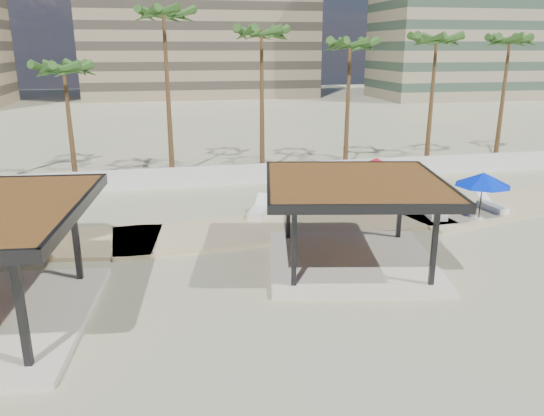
# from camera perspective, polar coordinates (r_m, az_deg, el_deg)

# --- Properties ---
(ground) EXTENTS (200.00, 200.00, 0.00)m
(ground) POSITION_cam_1_polar(r_m,az_deg,el_deg) (18.48, 0.81, -9.66)
(ground) COLOR tan
(ground) RESTS_ON ground
(promenade) EXTENTS (44.45, 7.97, 0.24)m
(promenade) POSITION_cam_1_polar(r_m,az_deg,el_deg) (25.79, 1.35, -1.62)
(promenade) COLOR #C6B284
(promenade) RESTS_ON ground
(boundary_wall) EXTENTS (56.00, 0.30, 1.20)m
(boundary_wall) POSITION_cam_1_polar(r_m,az_deg,el_deg) (33.21, -5.35, 3.54)
(boundary_wall) COLOR silver
(boundary_wall) RESTS_ON ground
(building_mid) EXTENTS (38.00, 16.00, 30.40)m
(building_mid) POSITION_cam_1_polar(r_m,az_deg,el_deg) (94.60, -7.89, 20.48)
(building_mid) COLOR #847259
(building_mid) RESTS_ON ground
(pavilion_central) EXTENTS (7.95, 7.95, 3.43)m
(pavilion_central) POSITION_cam_1_polar(r_m,az_deg,el_deg) (20.84, 8.77, -0.65)
(pavilion_central) COLOR beige
(pavilion_central) RESTS_ON ground
(umbrella_b) EXTENTS (3.81, 3.81, 2.76)m
(umbrella_b) POSITION_cam_1_polar(r_m,az_deg,el_deg) (23.97, -22.82, 1.80)
(umbrella_b) COLOR beige
(umbrella_b) RESTS_ON promenade
(umbrella_c) EXTENTS (3.42, 3.42, 2.57)m
(umbrella_c) POSITION_cam_1_polar(r_m,az_deg,el_deg) (28.20, 11.16, 4.59)
(umbrella_c) COLOR beige
(umbrella_c) RESTS_ON promenade
(umbrella_d) EXTENTS (3.19, 3.19, 2.37)m
(umbrella_d) POSITION_cam_1_polar(r_m,az_deg,el_deg) (27.23, 21.77, 2.88)
(umbrella_d) COLOR beige
(umbrella_d) RESTS_ON promenade
(lounger_a) EXTENTS (1.23, 2.37, 0.86)m
(lounger_a) POSITION_cam_1_polar(r_m,az_deg,el_deg) (26.86, -26.57, -1.97)
(lounger_a) COLOR silver
(lounger_a) RESTS_ON promenade
(lounger_b) EXTENTS (1.54, 2.27, 0.82)m
(lounger_b) POSITION_cam_1_polar(r_m,az_deg,el_deg) (26.71, -1.35, -0.24)
(lounger_b) COLOR silver
(lounger_b) RESTS_ON promenade
(lounger_c) EXTENTS (0.85, 1.95, 0.71)m
(lounger_c) POSITION_cam_1_polar(r_m,az_deg,el_deg) (29.66, 22.59, 0.14)
(lounger_c) COLOR silver
(lounger_c) RESTS_ON promenade
(lounger_d) EXTENTS (1.14, 2.53, 0.92)m
(lounger_d) POSITION_cam_1_polar(r_m,az_deg,el_deg) (27.86, 16.79, -0.19)
(lounger_d) COLOR silver
(lounger_d) RESTS_ON promenade
(palm_c) EXTENTS (3.00, 3.00, 7.87)m
(palm_c) POSITION_cam_1_polar(r_m,az_deg,el_deg) (34.63, -21.47, 13.37)
(palm_c) COLOR brown
(palm_c) RESTS_ON ground
(palm_d) EXTENTS (3.00, 3.00, 11.03)m
(palm_d) POSITION_cam_1_polar(r_m,az_deg,el_deg) (35.03, -11.56, 19.07)
(palm_d) COLOR brown
(palm_d) RESTS_ON ground
(palm_e) EXTENTS (3.00, 3.00, 9.94)m
(palm_e) POSITION_cam_1_polar(r_m,az_deg,el_deg) (35.14, -1.13, 17.73)
(palm_e) COLOR brown
(palm_e) RESTS_ON ground
(palm_f) EXTENTS (3.00, 3.00, 9.23)m
(palm_f) POSITION_cam_1_polar(r_m,az_deg,el_deg) (36.95, 8.38, 16.48)
(palm_f) COLOR brown
(palm_f) RESTS_ON ground
(palm_g) EXTENTS (3.00, 3.00, 9.56)m
(palm_g) POSITION_cam_1_polar(r_m,az_deg,el_deg) (39.07, 17.25, 16.41)
(palm_g) COLOR brown
(palm_g) RESTS_ON ground
(palm_h) EXTENTS (3.00, 3.00, 9.54)m
(palm_h) POSITION_cam_1_polar(r_m,az_deg,el_deg) (42.76, 24.17, 15.68)
(palm_h) COLOR brown
(palm_h) RESTS_ON ground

